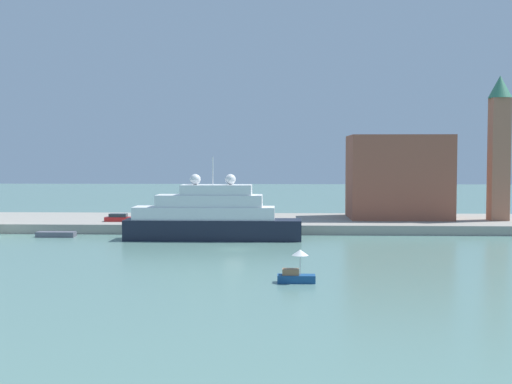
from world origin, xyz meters
TOP-DOWN VIEW (x-y plane):
  - ground at (0.00, 0.00)m, footprint 400.00×400.00m
  - quay_dock at (0.00, 26.98)m, footprint 110.00×21.96m
  - large_yacht at (-4.03, 9.91)m, footprint 24.76×4.78m
  - small_motorboat at (7.37, -22.32)m, footprint 3.52×1.57m
  - work_barge at (-26.92, 12.38)m, footprint 5.59×1.77m
  - harbor_building at (25.37, 29.19)m, footprint 16.38×12.16m
  - bell_tower at (40.80, 25.60)m, footprint 3.77×3.77m
  - parked_car at (-19.73, 21.28)m, footprint 4.59×1.66m
  - person_figure at (-14.31, 21.69)m, footprint 0.36×0.36m
  - mooring_bollard at (1.14, 17.10)m, footprint 0.54×0.54m

SIDE VIEW (x-z plane):
  - ground at x=0.00m, z-range 0.00..0.00m
  - work_barge at x=-26.92m, z-range 0.00..0.76m
  - quay_dock at x=0.00m, z-range 0.00..1.45m
  - small_motorboat at x=7.37m, z-range -0.52..2.60m
  - mooring_bollard at x=1.14m, z-range 1.45..2.07m
  - parked_car at x=-19.73m, z-range 1.36..2.59m
  - person_figure at x=-14.31m, z-range 1.38..3.19m
  - large_yacht at x=-4.03m, z-range -2.71..8.98m
  - harbor_building at x=25.37m, z-range 1.45..15.22m
  - bell_tower at x=40.80m, z-range 2.39..25.58m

